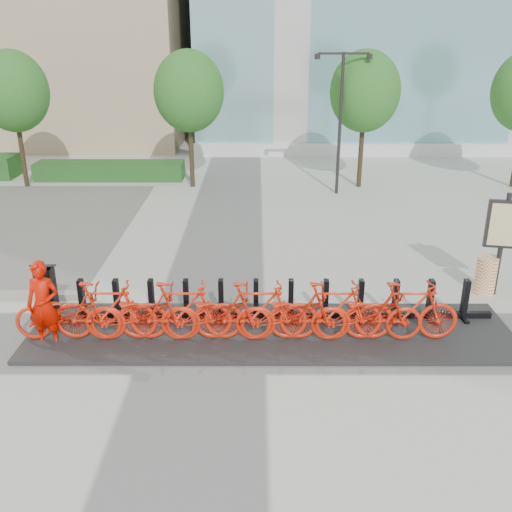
{
  "coord_description": "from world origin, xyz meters",
  "views": [
    {
      "loc": [
        1.02,
        -9.77,
        5.64
      ],
      "look_at": [
        1.0,
        1.5,
        1.2
      ],
      "focal_mm": 40.0,
      "sensor_mm": 36.0,
      "label": 1
    }
  ],
  "objects_px": {
    "worker_red": "(44,305)",
    "construction_barrel": "(486,275)",
    "map_sign": "(504,229)",
    "bike_0": "(68,314)",
    "kiosk": "(47,294)"
  },
  "relations": [
    {
      "from": "worker_red",
      "to": "construction_barrel",
      "type": "height_order",
      "value": "worker_red"
    },
    {
      "from": "construction_barrel",
      "to": "map_sign",
      "type": "xyz_separation_m",
      "value": [
        0.21,
        -0.07,
        1.14
      ]
    },
    {
      "from": "bike_0",
      "to": "worker_red",
      "type": "relative_size",
      "value": 1.2
    },
    {
      "from": "construction_barrel",
      "to": "map_sign",
      "type": "height_order",
      "value": "map_sign"
    },
    {
      "from": "bike_0",
      "to": "map_sign",
      "type": "distance_m",
      "value": 9.4
    },
    {
      "from": "worker_red",
      "to": "bike_0",
      "type": "bearing_deg",
      "value": 17.13
    },
    {
      "from": "bike_0",
      "to": "map_sign",
      "type": "bearing_deg",
      "value": -76.27
    },
    {
      "from": "construction_barrel",
      "to": "worker_red",
      "type": "bearing_deg",
      "value": -165.59
    },
    {
      "from": "kiosk",
      "to": "construction_barrel",
      "type": "xyz_separation_m",
      "value": [
        9.5,
        1.62,
        -0.28
      ]
    },
    {
      "from": "bike_0",
      "to": "worker_red",
      "type": "height_order",
      "value": "worker_red"
    },
    {
      "from": "map_sign",
      "to": "bike_0",
      "type": "bearing_deg",
      "value": -154.99
    },
    {
      "from": "kiosk",
      "to": "worker_red",
      "type": "relative_size",
      "value": 0.78
    },
    {
      "from": "bike_0",
      "to": "construction_barrel",
      "type": "bearing_deg",
      "value": -75.55
    },
    {
      "from": "construction_barrel",
      "to": "kiosk",
      "type": "bearing_deg",
      "value": -170.31
    },
    {
      "from": "worker_red",
      "to": "construction_barrel",
      "type": "xyz_separation_m",
      "value": [
        9.28,
        2.38,
        -0.41
      ]
    }
  ]
}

